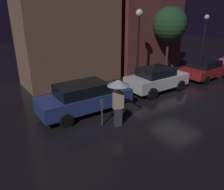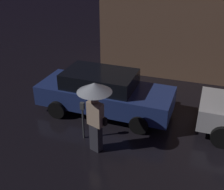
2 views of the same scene
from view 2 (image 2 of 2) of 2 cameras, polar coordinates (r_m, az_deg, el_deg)
parked_car_blue at (r=9.74m, az=-1.67°, el=0.60°), size 4.70×1.96×1.53m
pedestrian_with_umbrella at (r=7.48m, az=-3.49°, el=-1.33°), size 0.94×0.94×2.15m
parking_meter at (r=8.42m, az=-5.94°, el=-4.37°), size 0.12×0.10×1.24m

